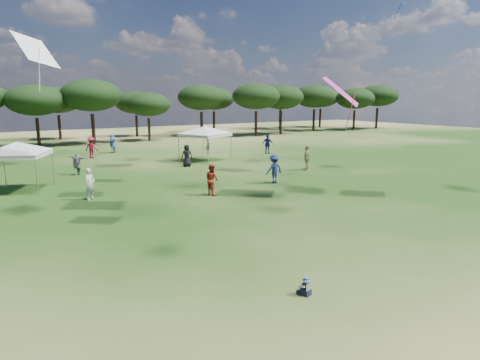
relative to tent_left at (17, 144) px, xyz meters
name	(u,v)px	position (x,y,z in m)	size (l,w,h in m)	color
ground	(396,331)	(6.12, -20.95, -2.74)	(140.00, 140.00, 0.00)	#254715
tree_line	(78,98)	(8.51, 26.46, 2.68)	(108.78, 17.63, 7.77)	black
tent_left	(17,144)	(0.00, 0.00, 0.00)	(5.49, 5.49, 3.17)	gray
tent_right	(205,128)	(14.48, 4.60, 0.11)	(6.29, 6.29, 3.28)	gray
toddler	(306,287)	(5.51, -18.51, -2.51)	(0.37, 0.40, 0.52)	#161931
festival_crowd	(115,159)	(6.50, 3.82, -1.86)	(29.10, 22.61, 1.91)	#333339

